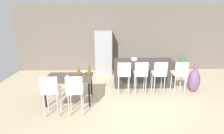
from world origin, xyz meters
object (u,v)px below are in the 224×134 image
object	(u,v)px
kitchen_island	(143,73)
floor_vase	(194,80)
dining_table	(69,79)
bar_chair_far	(180,72)
bar_chair_right	(159,73)
dining_chair_far	(75,89)
wine_bottle_middle	(89,71)
refrigerator	(104,52)
wine_bottle_right	(79,73)
fruit_bowl	(134,59)
wine_glass_far	(67,76)
dining_chair_near	(51,89)
bar_chair_left	(124,73)
bar_chair_middle	(141,73)
wine_glass_left	(84,71)
potted_plant	(183,64)

from	to	relation	value
kitchen_island	floor_vase	distance (m)	1.69
dining_table	bar_chair_far	bearing A→B (deg)	7.86
bar_chair_right	dining_chair_far	xyz separation A→B (m)	(-2.44, -1.27, 0.00)
wine_bottle_middle	refrigerator	world-z (taller)	refrigerator
dining_table	wine_bottle_right	distance (m)	0.35
fruit_bowl	floor_vase	xyz separation A→B (m)	(1.88, -0.69, -0.57)
dining_table	wine_glass_far	bearing A→B (deg)	-87.74
dining_chair_near	fruit_bowl	size ratio (longest dim) A/B	4.74
kitchen_island	refrigerator	world-z (taller)	refrigerator
bar_chair_left	dining_table	size ratio (longest dim) A/B	0.80
wine_bottle_right	bar_chair_middle	bearing A→B (deg)	15.98
wine_glass_far	dining_chair_near	bearing A→B (deg)	-119.12
kitchen_island	wine_glass_far	distance (m)	2.82
bar_chair_left	dining_chair_far	world-z (taller)	same
dining_chair_near	wine_glass_far	distance (m)	0.64
kitchen_island	wine_bottle_middle	size ratio (longest dim) A/B	6.61
bar_chair_far	bar_chair_left	bearing A→B (deg)	180.00
dining_table	wine_bottle_right	size ratio (longest dim) A/B	4.43
wine_glass_far	refrigerator	size ratio (longest dim) A/B	0.09
dining_table	refrigerator	size ratio (longest dim) A/B	0.71
dining_chair_near	wine_glass_left	bearing A→B (deg)	52.87
potted_plant	dining_table	bearing A→B (deg)	-148.43
wine_glass_far	potted_plant	xyz separation A→B (m)	(4.45, 3.00, -0.50)
bar_chair_far	wine_glass_left	bearing A→B (deg)	-173.38
wine_glass_left	wine_glass_far	distance (m)	0.55
wine_glass_left	dining_chair_near	bearing A→B (deg)	-127.13
dining_chair_far	fruit_bowl	bearing A→B (deg)	49.72
wine_glass_far	floor_vase	distance (m)	4.04
bar_chair_right	wine_bottle_right	xyz separation A→B (m)	(-2.45, -0.53, 0.16)
dining_chair_near	refrigerator	size ratio (longest dim) A/B	0.57
bar_chair_left	dining_chair_near	size ratio (longest dim) A/B	1.00
wine_glass_left	bar_chair_far	bearing A→B (deg)	6.62
bar_chair_left	wine_glass_left	distance (m)	1.27
kitchen_island	dining_chair_near	xyz separation A→B (m)	(-2.67, -2.03, 0.24)
bar_chair_middle	potted_plant	xyz separation A→B (m)	(2.31, 2.27, -0.33)
dining_table	dining_chair_near	world-z (taller)	dining_chair_near
wine_bottle_right	bar_chair_far	bearing A→B (deg)	9.74
dining_chair_near	fruit_bowl	world-z (taller)	dining_chair_near
bar_chair_right	wine_glass_far	size ratio (longest dim) A/B	6.03
bar_chair_far	dining_chair_far	distance (m)	3.34
kitchen_island	potted_plant	bearing A→B (deg)	35.93
bar_chair_far	wine_bottle_right	xyz separation A→B (m)	(-3.10, -0.53, 0.16)
bar_chair_middle	bar_chair_far	distance (m)	1.24
bar_chair_far	floor_vase	bearing A→B (deg)	10.82
wine_glass_far	floor_vase	xyz separation A→B (m)	(3.92, 0.83, -0.48)
wine_bottle_middle	potted_plant	size ratio (longest dim) A/B	0.50
dining_chair_near	floor_vase	size ratio (longest dim) A/B	1.15
bar_chair_right	fruit_bowl	bearing A→B (deg)	130.93
bar_chair_right	kitchen_island	bearing A→B (deg)	115.33
potted_plant	bar_chair_left	bearing A→B (deg)	-141.37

